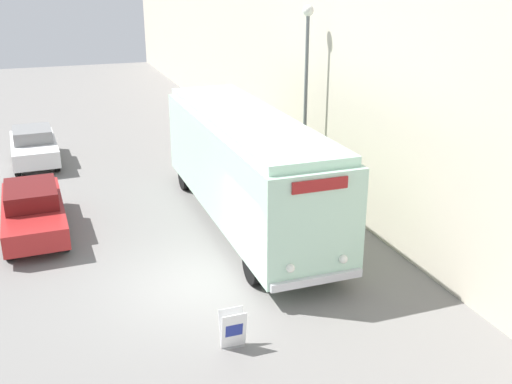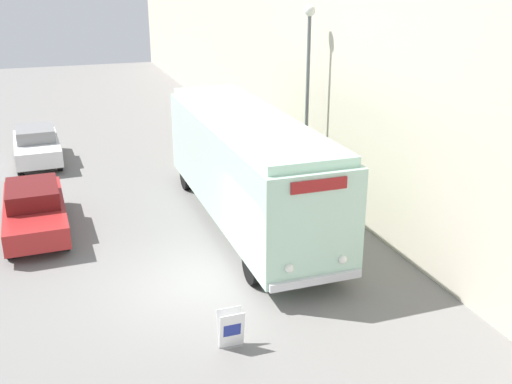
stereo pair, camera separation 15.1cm
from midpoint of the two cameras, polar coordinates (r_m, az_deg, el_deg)
The scene contains 7 objects.
ground_plane at distance 15.51m, azimuth -5.88°, elevation -8.86°, with size 80.00×80.00×0.00m, color slate.
building_wall_right at distance 25.24m, azimuth 2.12°, elevation 11.51°, with size 0.30×60.00×7.33m.
vintage_bus at distance 18.40m, azimuth -0.64°, elevation 2.69°, with size 2.51×10.43×3.50m.
sign_board at distance 12.99m, azimuth -2.06°, elevation -12.94°, with size 0.54×0.33×0.86m.
streetlamp at distance 20.39m, azimuth 5.18°, elevation 10.88°, with size 0.36×0.36×6.51m.
parked_car_near at distance 19.36m, azimuth -20.14°, elevation -1.51°, with size 1.86×4.71×1.47m.
parked_car_mid at distance 26.40m, azimuth -20.00°, elevation 4.21°, with size 1.91×4.23×1.48m.
Camera 2 is at (-2.89, -13.25, 7.55)m, focal length 42.00 mm.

